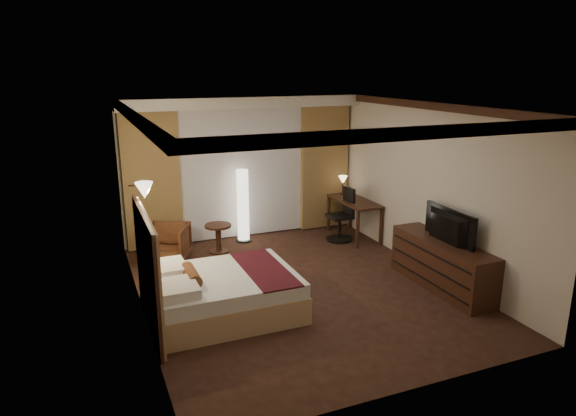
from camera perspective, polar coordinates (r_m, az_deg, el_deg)
name	(u,v)px	position (r m, az deg, el deg)	size (l,w,h in m)	color
floor	(298,288)	(7.81, 1.13, -8.89)	(4.50, 5.50, 0.01)	black
ceiling	(299,106)	(7.13, 1.25, 11.28)	(4.50, 5.50, 0.01)	white
back_wall	(241,168)	(9.88, -5.22, 4.47)	(4.50, 0.02, 2.70)	beige
left_wall	(137,218)	(6.81, -16.45, -1.12)	(0.02, 5.50, 2.70)	beige
right_wall	(428,188)	(8.49, 15.26, 2.18)	(0.02, 5.50, 2.70)	beige
crown_molding	(299,110)	(7.14, 1.25, 10.80)	(4.50, 5.50, 0.12)	black
soffit	(244,102)	(9.48, -4.95, 11.64)	(4.50, 0.50, 0.20)	white
curtain_sheer	(243,174)	(9.82, -5.07, 3.82)	(2.48, 0.04, 2.45)	silver
curtain_left_drape	(152,182)	(9.41, -14.89, 2.84)	(1.00, 0.14, 2.45)	#A27B4A
curtain_right_drape	(324,168)	(10.39, 4.03, 4.48)	(1.00, 0.14, 2.45)	#A27B4A
wall_sconce	(144,190)	(7.12, -15.68, 1.90)	(0.24, 0.24, 0.24)	white
bed	(224,294)	(7.01, -7.09, -9.48)	(1.90, 1.48, 0.56)	white
headboard	(148,272)	(6.66, -15.27, -6.87)	(0.12, 1.78, 1.50)	tan
armchair	(167,242)	(8.95, -13.33, -3.66)	(0.69, 0.64, 0.71)	#4A2B16
side_table	(218,239)	(9.24, -7.74, -3.38)	(0.47, 0.47, 0.52)	black
floor_lamp	(243,206)	(9.66, -5.03, 0.26)	(0.29, 0.29, 1.40)	white
desk	(354,219)	(10.00, 7.33, -1.20)	(0.55, 1.27, 0.75)	black
desk_lamp	(343,186)	(10.27, 6.10, 2.42)	(0.18, 0.18, 0.34)	#FFD899
office_chair	(340,214)	(9.76, 5.78, -0.72)	(0.50, 0.50, 1.03)	black
dresser	(442,264)	(8.03, 16.74, -6.02)	(0.50, 1.89, 0.74)	black
television	(444,221)	(7.80, 16.94, -1.40)	(1.08, 0.62, 0.14)	black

